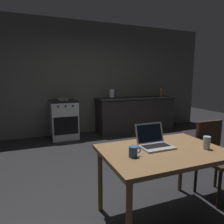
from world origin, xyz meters
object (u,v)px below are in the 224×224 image
object	(u,v)px
stove_oven	(64,119)
coffee_mug	(133,152)
electric_kettle	(112,94)
drinking_glass	(207,143)
dining_table	(163,157)
laptop	(154,142)
bottle	(161,92)
frying_pan	(63,99)
chair	(214,153)

from	to	relation	value
stove_oven	coffee_mug	distance (m)	3.29
electric_kettle	drinking_glass	world-z (taller)	electric_kettle
stove_oven	dining_table	bearing A→B (deg)	-81.50
stove_oven	laptop	xyz separation A→B (m)	(0.45, -3.11, 0.32)
laptop	bottle	xyz separation A→B (m)	(2.23, 3.07, 0.27)
coffee_mug	electric_kettle	bearing A→B (deg)	71.56
laptop	drinking_glass	xyz separation A→B (m)	(0.44, -0.25, 0.02)
stove_oven	laptop	world-z (taller)	laptop
dining_table	frying_pan	distance (m)	3.25
bottle	drinking_glass	size ratio (longest dim) A/B	2.27
dining_table	coffee_mug	distance (m)	0.38
electric_kettle	frying_pan	xyz separation A→B (m)	(-1.23, -0.03, -0.09)
dining_table	bottle	world-z (taller)	bottle
dining_table	electric_kettle	size ratio (longest dim) A/B	4.93
stove_oven	drinking_glass	bearing A→B (deg)	-75.14
electric_kettle	frying_pan	bearing A→B (deg)	-178.69
chair	drinking_glass	distance (m)	0.59
dining_table	laptop	distance (m)	0.17
dining_table	bottle	xyz separation A→B (m)	(2.20, 3.18, 0.39)
stove_oven	bottle	xyz separation A→B (m)	(2.68, -0.05, 0.59)
dining_table	frying_pan	bearing A→B (deg)	98.70
stove_oven	electric_kettle	size ratio (longest dim) A/B	3.78
coffee_mug	drinking_glass	distance (m)	0.77
stove_oven	coffee_mug	bearing A→B (deg)	-87.75
laptop	coffee_mug	size ratio (longest dim) A/B	2.74
electric_kettle	frying_pan	distance (m)	1.23
stove_oven	coffee_mug	world-z (taller)	stove_oven
stove_oven	bottle	world-z (taller)	bottle
chair	laptop	xyz separation A→B (m)	(-0.88, -0.03, 0.25)
stove_oven	chair	xyz separation A→B (m)	(1.33, -3.08, 0.07)
electric_kettle	drinking_glass	distance (m)	3.39
stove_oven	drinking_glass	distance (m)	3.49
frying_pan	drinking_glass	size ratio (longest dim) A/B	3.48
dining_table	drinking_glass	world-z (taller)	drinking_glass
chair	electric_kettle	xyz separation A→B (m)	(-0.11, 3.09, 0.50)
bottle	coffee_mug	distance (m)	4.12
electric_kettle	bottle	bearing A→B (deg)	-1.96
electric_kettle	drinking_glass	bearing A→B (deg)	-95.61
electric_kettle	coffee_mug	size ratio (longest dim) A/B	2.06
chair	electric_kettle	distance (m)	3.13
chair	frying_pan	size ratio (longest dim) A/B	2.07
laptop	drinking_glass	world-z (taller)	laptop
drinking_glass	bottle	bearing A→B (deg)	61.60
frying_pan	drinking_glass	bearing A→B (deg)	-74.91
stove_oven	dining_table	world-z (taller)	stove_oven
frying_pan	coffee_mug	distance (m)	3.26
laptop	electric_kettle	distance (m)	3.22
chair	bottle	size ratio (longest dim) A/B	3.17
dining_table	coffee_mug	world-z (taller)	coffee_mug
electric_kettle	laptop	bearing A→B (deg)	-103.87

